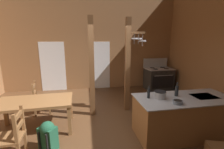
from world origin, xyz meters
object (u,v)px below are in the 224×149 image
object	(u,v)px
ladderback_chair_near_window	(40,98)
stockpot_on_counter	(160,95)
bottle_tall_on_counter	(177,91)
bottle_short_on_counter	(149,93)
ladderback_chair_by_post	(12,137)
stove_range	(158,78)
mixing_bowl_on_counter	(178,102)
kitchen_island	(183,116)
backpack	(48,135)
dining_table	(34,104)

from	to	relation	value
ladderback_chair_near_window	stockpot_on_counter	world-z (taller)	stockpot_on_counter
bottle_tall_on_counter	bottle_short_on_counter	xyz separation A→B (m)	(-0.67, -0.02, -0.01)
bottle_tall_on_counter	bottle_short_on_counter	world-z (taller)	bottle_tall_on_counter
ladderback_chair_by_post	stockpot_on_counter	xyz separation A→B (m)	(2.87, 0.28, 0.51)
stockpot_on_counter	ladderback_chair_by_post	bearing A→B (deg)	-174.38
bottle_tall_on_counter	stove_range	bearing A→B (deg)	70.48
ladderback_chair_by_post	stockpot_on_counter	world-z (taller)	stockpot_on_counter
bottle_short_on_counter	stove_range	bearing A→B (deg)	60.53
bottle_tall_on_counter	stockpot_on_counter	bearing A→B (deg)	-172.69
ladderback_chair_by_post	mixing_bowl_on_counter	xyz separation A→B (m)	(3.08, -0.06, 0.47)
kitchen_island	ladderback_chair_near_window	distance (m)	3.83
backpack	mixing_bowl_on_counter	size ratio (longest dim) A/B	3.15
ladderback_chair_by_post	bottle_short_on_counter	size ratio (longest dim) A/B	3.39
bottle_tall_on_counter	bottle_short_on_counter	bearing A→B (deg)	-178.61
kitchen_island	bottle_tall_on_counter	bearing A→B (deg)	139.45
ladderback_chair_near_window	stockpot_on_counter	size ratio (longest dim) A/B	2.96
stove_range	ladderback_chair_by_post	world-z (taller)	stove_range
ladderback_chair_by_post	bottle_tall_on_counter	world-z (taller)	bottle_tall_on_counter
backpack	bottle_tall_on_counter	size ratio (longest dim) A/B	1.90
stove_range	stockpot_on_counter	xyz separation A→B (m)	(-1.53, -3.18, 0.48)
backpack	stockpot_on_counter	distance (m)	2.41
stove_range	bottle_tall_on_counter	size ratio (longest dim) A/B	4.21
mixing_bowl_on_counter	dining_table	bearing A→B (deg)	161.28
dining_table	mixing_bowl_on_counter	bearing A→B (deg)	-18.72
dining_table	ladderback_chair_by_post	world-z (taller)	ladderback_chair_by_post
stove_range	mixing_bowl_on_counter	xyz separation A→B (m)	(-1.33, -3.53, 0.44)
kitchen_island	stockpot_on_counter	distance (m)	0.77
stockpot_on_counter	bottle_tall_on_counter	distance (m)	0.43
dining_table	backpack	world-z (taller)	dining_table
ladderback_chair_near_window	bottle_short_on_counter	size ratio (longest dim) A/B	3.39
dining_table	kitchen_island	bearing A→B (deg)	-12.31
kitchen_island	stove_range	size ratio (longest dim) A/B	1.65
kitchen_island	stockpot_on_counter	bearing A→B (deg)	173.52
stove_range	ladderback_chair_near_window	xyz separation A→B (m)	(-4.44, -1.61, -0.03)
kitchen_island	dining_table	size ratio (longest dim) A/B	1.25
dining_table	ladderback_chair_near_window	xyz separation A→B (m)	(-0.13, 0.91, -0.20)
stove_range	ladderback_chair_by_post	distance (m)	5.61
dining_table	mixing_bowl_on_counter	size ratio (longest dim) A/B	9.25
kitchen_island	backpack	size ratio (longest dim) A/B	3.66
kitchen_island	mixing_bowl_on_counter	bearing A→B (deg)	-141.67
kitchen_island	bottle_short_on_counter	size ratio (longest dim) A/B	7.77
mixing_bowl_on_counter	bottle_short_on_counter	xyz separation A→B (m)	(-0.45, 0.38, 0.08)
dining_table	ladderback_chair_near_window	distance (m)	0.94
dining_table	stockpot_on_counter	distance (m)	2.86
dining_table	ladderback_chair_near_window	size ratio (longest dim) A/B	1.84
ladderback_chair_near_window	backpack	size ratio (longest dim) A/B	1.59
bottle_tall_on_counter	ladderback_chair_near_window	bearing A→B (deg)	155.44
kitchen_island	mixing_bowl_on_counter	size ratio (longest dim) A/B	11.54
dining_table	ladderback_chair_near_window	bearing A→B (deg)	98.18
dining_table	mixing_bowl_on_counter	world-z (taller)	mixing_bowl_on_counter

